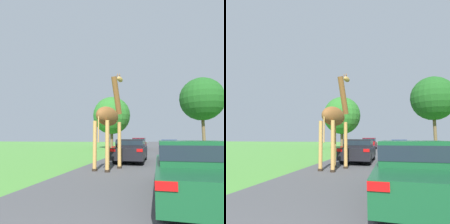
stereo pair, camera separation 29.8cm
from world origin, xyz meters
TOP-DOWN VIEW (x-y plane):
  - road at (0.00, 30.00)m, footprint 6.49×120.00m
  - giraffe_near_road at (-1.70, 8.96)m, footprint 1.18×2.58m
  - car_lead_maroon at (1.42, 5.01)m, footprint 1.78×4.67m
  - car_queue_right at (-1.08, 12.31)m, footprint 1.77×4.30m
  - car_queue_left at (1.75, 22.94)m, footprint 1.78×4.02m
  - car_far_ahead at (-2.31, 17.88)m, footprint 1.73×3.99m
  - car_verge_right at (-1.91, 26.79)m, footprint 1.74×4.51m
  - tree_centre_back at (-5.91, 27.81)m, footprint 5.41×5.41m
  - tree_right_cluster at (6.58, 28.57)m, footprint 5.91×5.91m

SIDE VIEW (x-z plane):
  - road at x=0.00m, z-range 0.00..0.00m
  - car_far_ahead at x=-2.31m, z-range 0.05..1.23m
  - car_queue_left at x=1.75m, z-range 0.04..1.34m
  - car_queue_right at x=-1.08m, z-range 0.04..1.42m
  - car_lead_maroon at x=1.42m, z-range 0.06..1.43m
  - car_verge_right at x=-1.91m, z-range 0.05..1.55m
  - giraffe_near_road at x=-1.70m, z-range -0.09..4.91m
  - tree_centre_back at x=-5.91m, z-range 1.02..8.48m
  - tree_right_cluster at x=6.58m, z-range 1.90..11.66m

